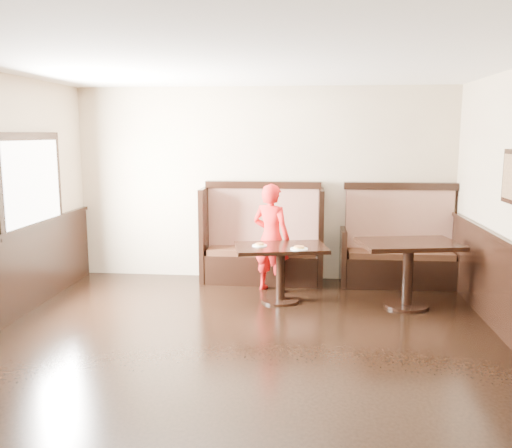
# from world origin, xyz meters

# --- Properties ---
(ground) EXTENTS (7.00, 7.00, 0.00)m
(ground) POSITION_xyz_m (0.00, 0.00, 0.00)
(ground) COLOR black
(ground) RESTS_ON ground
(room_shell) EXTENTS (7.00, 7.00, 7.00)m
(room_shell) POSITION_xyz_m (-0.30, 0.28, 0.67)
(room_shell) COLOR #C0AE8B
(room_shell) RESTS_ON ground
(booth_main) EXTENTS (1.75, 0.72, 1.45)m
(booth_main) POSITION_xyz_m (0.00, 3.30, 0.53)
(booth_main) COLOR black
(booth_main) RESTS_ON ground
(booth_neighbor) EXTENTS (1.65, 0.72, 1.45)m
(booth_neighbor) POSITION_xyz_m (1.95, 3.29, 0.48)
(booth_neighbor) COLOR black
(booth_neighbor) RESTS_ON ground
(table_main) EXTENTS (1.26, 0.93, 0.73)m
(table_main) POSITION_xyz_m (0.31, 2.34, 0.56)
(table_main) COLOR black
(table_main) RESTS_ON ground
(table_neighbor) EXTENTS (1.30, 0.98, 0.82)m
(table_neighbor) POSITION_xyz_m (1.89, 2.27, 0.61)
(table_neighbor) COLOR black
(table_neighbor) RESTS_ON ground
(child) EXTENTS (0.63, 0.54, 1.47)m
(child) POSITION_xyz_m (0.16, 2.81, 0.74)
(child) COLOR red
(child) RESTS_ON ground
(pizza_plate_left) EXTENTS (0.19, 0.19, 0.04)m
(pizza_plate_left) POSITION_xyz_m (0.05, 2.31, 0.74)
(pizza_plate_left) COLOR white
(pizza_plate_left) RESTS_ON table_main
(pizza_plate_right) EXTENTS (0.22, 0.22, 0.04)m
(pizza_plate_right) POSITION_xyz_m (0.55, 2.15, 0.74)
(pizza_plate_right) COLOR white
(pizza_plate_right) RESTS_ON table_main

